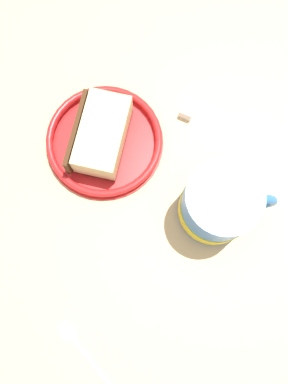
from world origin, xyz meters
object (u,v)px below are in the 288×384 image
object	(u,v)px
small_plate	(105,141)
tea_mug	(218,205)
sugar_cube	(187,111)
cake_slice	(101,135)
teaspoon	(78,346)

from	to	relation	value
small_plate	tea_mug	bearing A→B (deg)	1.20
small_plate	sugar_cube	size ratio (longest dim) A/B	9.42
cake_slice	tea_mug	distance (cm)	17.92
cake_slice	sugar_cube	xyz separation A→B (cm)	(7.23, 10.27, -2.46)
teaspoon	sugar_cube	size ratio (longest dim) A/B	7.18
cake_slice	teaspoon	bearing A→B (deg)	-61.15
small_plate	sugar_cube	distance (cm)	12.34
tea_mug	sugar_cube	bearing A→B (deg)	137.35
small_plate	tea_mug	world-z (taller)	tea_mug
tea_mug	teaspoon	world-z (taller)	tea_mug
tea_mug	sugar_cube	xyz separation A→B (cm)	(-10.64, 9.80, -3.67)
small_plate	teaspoon	distance (cm)	27.03
small_plate	cake_slice	size ratio (longest dim) A/B	1.35
teaspoon	small_plate	bearing A→B (deg)	118.29
cake_slice	sugar_cube	size ratio (longest dim) A/B	6.99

